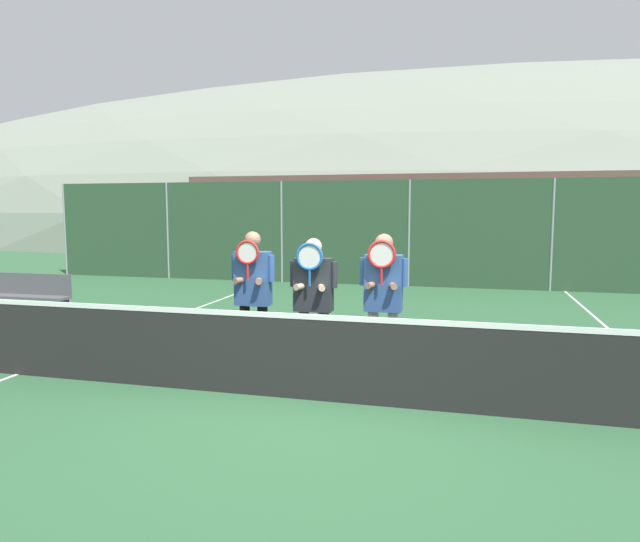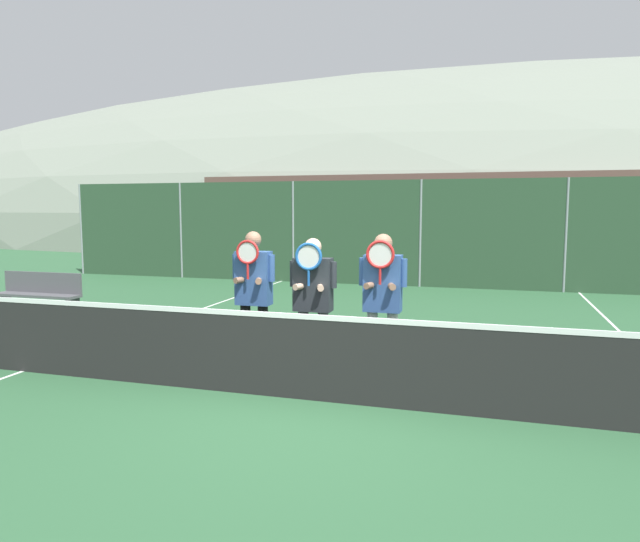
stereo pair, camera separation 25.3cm
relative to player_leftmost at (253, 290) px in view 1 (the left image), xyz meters
The scene contains 14 objects.
ground_plane 1.75m from the player_leftmost, 38.95° to the right, with size 120.00×120.00×0.00m, color #2D5B38.
hill_distant 52.30m from the player_leftmost, 88.81° to the left, with size 136.02×75.57×26.45m.
clubhouse_building 18.01m from the player_leftmost, 81.26° to the left, with size 22.74×5.50×3.36m.
fence_back 8.62m from the player_leftmost, 82.75° to the left, with size 21.32×0.06×2.82m.
tennis_net 1.51m from the player_leftmost, 38.95° to the right, with size 10.50×0.09×1.04m.
court_line_left_sideline 3.68m from the player_leftmost, 143.01° to the left, with size 0.05×16.00×0.01m, color white.
court_line_right_sideline 5.52m from the player_leftmost, 23.04° to the left, with size 0.05×16.00×0.01m, color white.
player_leftmost is the anchor object (origin of this frame).
player_center_left 0.80m from the player_leftmost, ahead, with size 0.59×0.34×1.71m.
player_center_right 1.64m from the player_leftmost, ahead, with size 0.57×0.34×1.77m.
car_far_left 13.10m from the player_leftmost, 115.40° to the left, with size 4.68×2.01×1.82m.
car_left_of_center 11.94m from the player_leftmost, 91.83° to the left, with size 4.38×1.95×1.89m.
car_center 12.57m from the player_leftmost, 67.09° to the left, with size 4.75×1.94×1.73m.
bench_courtside 5.84m from the player_leftmost, 157.73° to the left, with size 1.77×0.36×0.85m.
Camera 1 is at (1.51, -5.77, 2.07)m, focal length 32.00 mm.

